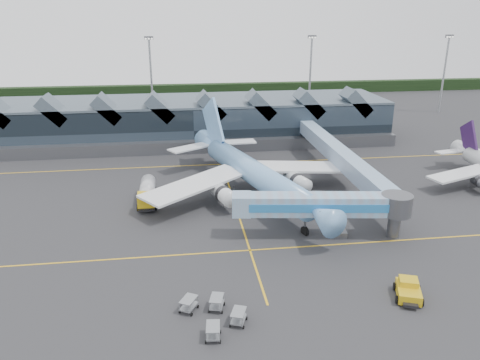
{
  "coord_description": "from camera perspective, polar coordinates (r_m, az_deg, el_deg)",
  "views": [
    {
      "loc": [
        -8.44,
        -60.43,
        28.81
      ],
      "look_at": [
        0.45,
        4.66,
        5.0
      ],
      "focal_mm": 35.0,
      "sensor_mm": 36.0,
      "label": 1
    }
  ],
  "objects": [
    {
      "name": "ground",
      "position": [
        67.48,
        0.16,
        -5.35
      ],
      "size": [
        260.0,
        260.0,
        0.0
      ],
      "primitive_type": "plane",
      "color": "#262628",
      "rests_on": "ground"
    },
    {
      "name": "taxi_stripes",
      "position": [
        76.56,
        -0.87,
        -2.18
      ],
      "size": [
        120.0,
        60.0,
        0.01
      ],
      "color": "gold",
      "rests_on": "ground"
    },
    {
      "name": "tree_line_far",
      "position": [
        172.74,
        -4.97,
        10.92
      ],
      "size": [
        260.0,
        4.0,
        4.0
      ],
      "primitive_type": "cube",
      "color": "black",
      "rests_on": "ground"
    },
    {
      "name": "terminal",
      "position": [
        110.46,
        -5.89,
        7.31
      ],
      "size": [
        90.0,
        22.25,
        12.52
      ],
      "color": "black",
      "rests_on": "ground"
    },
    {
      "name": "light_masts",
      "position": [
        127.75,
        5.75,
        12.49
      ],
      "size": [
        132.4,
        42.56,
        22.45
      ],
      "color": "gray",
      "rests_on": "ground"
    },
    {
      "name": "main_airliner",
      "position": [
        76.42,
        1.39,
        1.09
      ],
      "size": [
        36.41,
        42.9,
        14.13
      ],
      "rotation": [
        0.0,
        0.0,
        0.31
      ],
      "color": "#6B9DD9",
      "rests_on": "ground"
    },
    {
      "name": "jet_bridge",
      "position": [
        63.3,
        11.25,
        -3.14
      ],
      "size": [
        23.79,
        6.58,
        6.15
      ],
      "rotation": [
        0.0,
        0.0,
        -0.14
      ],
      "color": "#7EAED3",
      "rests_on": "ground"
    },
    {
      "name": "fuel_truck",
      "position": [
        75.56,
        -11.23,
        -1.35
      ],
      "size": [
        2.97,
        10.09,
        3.38
      ],
      "rotation": [
        0.0,
        0.0,
        -0.0
      ],
      "color": "black",
      "rests_on": "ground"
    },
    {
      "name": "pushback_tug",
      "position": [
        54.06,
        19.84,
        -12.55
      ],
      "size": [
        3.74,
        4.74,
        1.91
      ],
      "rotation": [
        0.0,
        0.0,
        -0.34
      ],
      "color": "gold",
      "rests_on": "ground"
    },
    {
      "name": "baggage_carts",
      "position": [
        47.95,
        -3.16,
        -15.88
      ],
      "size": [
        6.77,
        6.87,
        1.39
      ],
      "rotation": [
        0.0,
        0.0,
        -0.36
      ],
      "color": "gray",
      "rests_on": "ground"
    }
  ]
}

